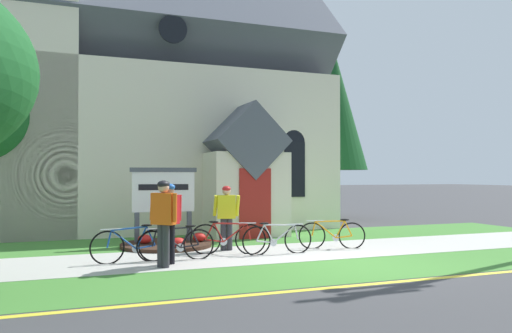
% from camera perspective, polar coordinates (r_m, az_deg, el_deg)
% --- Properties ---
extents(ground, '(140.00, 140.00, 0.00)m').
position_cam_1_polar(ground, '(14.61, 3.09, -8.45)').
color(ground, '#3D3D3F').
extents(sidewalk_slab, '(32.00, 2.77, 0.01)m').
position_cam_1_polar(sidewalk_slab, '(11.88, -5.30, -10.16)').
color(sidewalk_slab, '#B7B5AD').
rests_on(sidewalk_slab, ground).
extents(grass_verge, '(32.00, 2.28, 0.01)m').
position_cam_1_polar(grass_verge, '(9.51, -1.14, -12.48)').
color(grass_verge, '#427F33').
rests_on(grass_verge, ground).
extents(church_lawn, '(24.00, 2.98, 0.01)m').
position_cam_1_polar(church_lawn, '(14.64, -8.32, -8.41)').
color(church_lawn, '#427F33').
rests_on(church_lawn, ground).
extents(curb_paint_stripe, '(28.00, 0.16, 0.01)m').
position_cam_1_polar(curb_paint_stripe, '(8.34, 1.92, -14.14)').
color(curb_paint_stripe, yellow).
rests_on(curb_paint_stripe, ground).
extents(church_building, '(12.54, 10.90, 13.79)m').
position_cam_1_polar(church_building, '(20.24, -13.09, 7.74)').
color(church_building, beige).
rests_on(church_building, ground).
extents(church_sign, '(1.80, 0.26, 2.10)m').
position_cam_1_polar(church_sign, '(13.95, -10.45, -3.05)').
color(church_sign, '#474C56').
rests_on(church_sign, ground).
extents(flower_bed, '(2.40, 2.40, 0.34)m').
position_cam_1_polar(flower_bed, '(13.64, -10.04, -8.63)').
color(flower_bed, '#382319').
rests_on(flower_bed, ground).
extents(bicycle_orange, '(1.72, 0.67, 0.82)m').
position_cam_1_polar(bicycle_orange, '(12.18, -3.23, -8.13)').
color(bicycle_orange, black).
rests_on(bicycle_orange, ground).
extents(bicycle_white, '(1.75, 0.10, 0.84)m').
position_cam_1_polar(bicycle_white, '(11.36, -13.90, -8.64)').
color(bicycle_white, black).
rests_on(bicycle_white, ground).
extents(bicycle_green, '(1.63, 0.64, 0.79)m').
position_cam_1_polar(bicycle_green, '(13.22, 8.65, -7.65)').
color(bicycle_green, black).
rests_on(bicycle_green, ground).
extents(bicycle_black, '(1.78, 0.11, 0.79)m').
position_cam_1_polar(bicycle_black, '(12.17, 2.42, -8.21)').
color(bicycle_black, black).
rests_on(bicycle_black, ground).
extents(bicycle_silver, '(1.73, 0.14, 0.80)m').
position_cam_1_polar(bicycle_silver, '(11.45, -9.04, -8.68)').
color(bicycle_silver, black).
rests_on(bicycle_silver, ground).
extents(cyclist_in_white_jersey, '(0.61, 0.43, 1.63)m').
position_cam_1_polar(cyclist_in_white_jersey, '(12.72, -3.37, -5.28)').
color(cyclist_in_white_jersey, '#2D2D33').
rests_on(cyclist_in_white_jersey, ground).
extents(cyclist_in_green_jersey, '(0.60, 0.45, 1.72)m').
position_cam_1_polar(cyclist_in_green_jersey, '(10.85, -9.85, -5.64)').
color(cyclist_in_green_jersey, black).
rests_on(cyclist_in_green_jersey, ground).
extents(cyclist_in_red_jersey, '(0.50, 0.65, 1.79)m').
position_cam_1_polar(cyclist_in_red_jersey, '(10.51, -10.46, -5.51)').
color(cyclist_in_red_jersey, '#2D2D33').
rests_on(cyclist_in_red_jersey, ground).
extents(roadside_conifer, '(3.05, 3.05, 7.77)m').
position_cam_1_polar(roadside_conifer, '(22.57, 8.65, 6.77)').
color(roadside_conifer, '#3D2D1E').
rests_on(roadside_conifer, ground).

